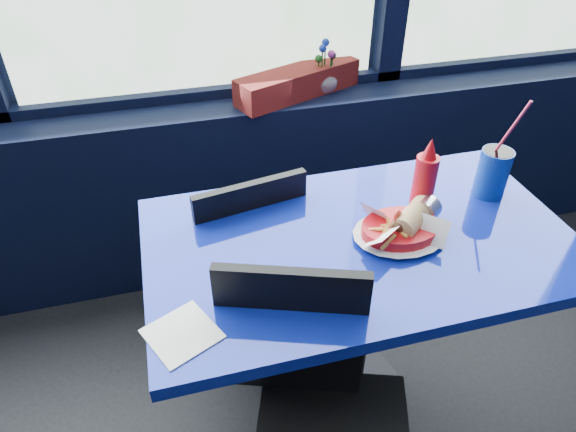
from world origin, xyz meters
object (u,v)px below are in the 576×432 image
at_px(planter_box, 298,82).
at_px(flower_vase, 325,77).
at_px(soda_cup, 493,172).
at_px(food_basket, 402,227).
at_px(chair_near_back, 254,251).
at_px(near_table, 356,284).
at_px(chair_near_front, 315,401).
at_px(ketchup_bottle, 424,181).

xyz_separation_m(planter_box, flower_vase, (0.12, 0.00, 0.01)).
xyz_separation_m(flower_vase, soda_cup, (0.29, -0.77, -0.03)).
bearing_deg(food_basket, planter_box, 79.48).
xyz_separation_m(chair_near_back, food_basket, (0.36, -0.35, 0.30)).
xyz_separation_m(near_table, planter_box, (0.06, 0.87, 0.29)).
height_order(flower_vase, food_basket, flower_vase).
height_order(chair_near_front, soda_cup, soda_cup).
xyz_separation_m(chair_near_front, flower_vase, (0.40, 1.18, 0.37)).
relative_size(chair_near_back, food_basket, 3.08).
height_order(near_table, chair_near_back, chair_near_back).
distance_m(chair_near_front, flower_vase, 1.29).
relative_size(chair_near_front, flower_vase, 4.06).
relative_size(chair_near_front, ketchup_bottle, 3.53).
bearing_deg(chair_near_back, near_table, 116.98).
height_order(planter_box, food_basket, planter_box).
distance_m(chair_near_back, flower_vase, 0.79).
height_order(chair_near_back, ketchup_bottle, ketchup_bottle).
distance_m(near_table, chair_near_front, 0.38).
bearing_deg(ketchup_bottle, chair_near_front, -139.03).
distance_m(near_table, ketchup_bottle, 0.37).
xyz_separation_m(near_table, ketchup_bottle, (0.21, 0.07, 0.29)).
relative_size(near_table, chair_near_back, 1.43).
xyz_separation_m(chair_near_front, ketchup_bottle, (0.43, 0.38, 0.36)).
relative_size(planter_box, flower_vase, 2.52).
bearing_deg(soda_cup, ketchup_bottle, -173.19).
distance_m(chair_near_back, ketchup_bottle, 0.65).
height_order(flower_vase, ketchup_bottle, flower_vase).
relative_size(planter_box, ketchup_bottle, 2.19).
bearing_deg(chair_near_back, planter_box, -130.16).
bearing_deg(soda_cup, planter_box, 117.69).
relative_size(near_table, soda_cup, 3.73).
relative_size(chair_near_back, ketchup_bottle, 3.40).
bearing_deg(ketchup_bottle, planter_box, 100.77).
relative_size(chair_near_front, food_basket, 3.19).
bearing_deg(planter_box, soda_cup, -84.27).
xyz_separation_m(food_basket, soda_cup, (0.35, 0.12, 0.05)).
bearing_deg(ketchup_bottle, soda_cup, 6.81).
bearing_deg(planter_box, chair_near_back, -141.82).
xyz_separation_m(chair_near_back, planter_box, (0.31, 0.54, 0.37)).
height_order(flower_vase, soda_cup, soda_cup).
bearing_deg(near_table, flower_vase, 78.49).
relative_size(chair_near_back, flower_vase, 3.91).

